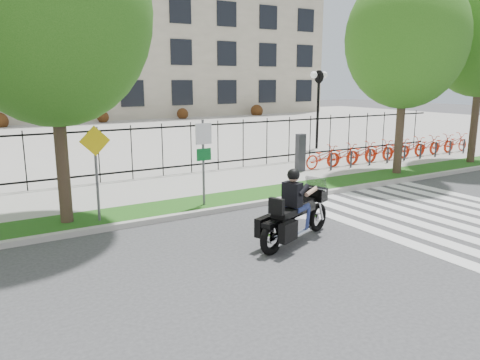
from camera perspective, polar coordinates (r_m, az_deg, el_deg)
ground at (r=10.57m, az=10.03°, el=-8.92°), size 120.00×120.00×0.00m
curb at (r=13.72m, az=-1.28°, el=-3.45°), size 60.00×0.20×0.15m
grass_verge at (r=14.44m, az=-2.96°, el=-2.67°), size 60.00×1.50×0.15m
sidewalk at (r=16.62m, az=-7.05°, el=-0.76°), size 60.00×3.50×0.15m
plaza at (r=33.23m, az=-19.65°, el=5.04°), size 80.00×34.00×0.10m
crosswalk_stripes at (r=14.09m, az=25.05°, el=-4.50°), size 5.70×8.00×0.01m
iron_fence at (r=18.01m, az=-9.44°, el=3.65°), size 30.00×0.06×2.00m
office_building at (r=53.05m, az=-25.12°, el=17.79°), size 60.00×21.90×20.15m
lamp_post_right at (r=25.50m, az=9.55°, el=10.74°), size 1.06×0.70×4.25m
street_tree_1 at (r=12.61m, az=-22.15°, el=18.68°), size 4.85×4.85×8.03m
street_tree_2 at (r=19.24m, az=19.60°, el=15.90°), size 4.51×4.51×7.70m
bike_share_station at (r=22.73m, az=18.36°, el=3.60°), size 11.07×0.85×1.50m
sign_pole_regulatory at (r=13.52m, az=-4.47°, el=3.50°), size 0.50×0.09×2.50m
sign_pole_warning at (r=12.46m, az=-17.16°, el=2.27°), size 0.78×0.09×2.49m
motorcycle_rider at (r=11.03m, az=6.85°, el=-3.98°), size 2.67×1.38×2.15m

